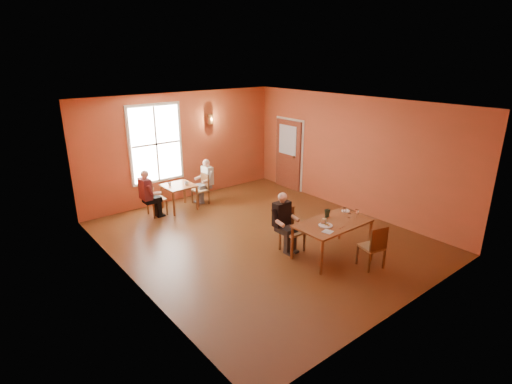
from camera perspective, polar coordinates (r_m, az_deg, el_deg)
ground at (r=9.14m, az=0.79°, el=-6.55°), size 6.00×7.00×0.01m
wall_back at (r=11.43m, az=-10.49°, el=6.36°), size 6.00×0.04×3.00m
wall_front at (r=6.47m, az=21.08°, el=-4.59°), size 6.00×0.04×3.00m
wall_left at (r=7.17m, az=-17.99°, el=-1.92°), size 0.04×7.00×3.00m
wall_right at (r=10.70m, az=13.36°, el=5.30°), size 0.04×7.00×3.00m
ceiling at (r=8.30m, az=0.89°, el=12.47°), size 6.00×7.00×0.04m
window at (r=11.00m, az=-14.09°, el=6.68°), size 1.36×0.10×1.96m
door at (r=12.27m, az=4.58°, el=5.32°), size 0.12×1.04×2.10m
wall_sconce at (r=11.66m, az=-6.52°, el=10.31°), size 0.16×0.16×0.28m
main_table at (r=8.40m, az=10.77°, el=-6.59°), size 1.56×0.88×0.73m
chair_diner_main at (r=8.42m, az=5.21°, el=-5.57°), size 0.40×0.40×0.91m
diner_main at (r=8.34m, az=5.39°, el=-4.67°), size 0.49×0.49×1.22m
chair_empty at (r=8.10m, az=16.18°, el=-7.39°), size 0.48×0.48×0.89m
plate_food at (r=8.05m, az=9.90°, el=-4.67°), size 0.35×0.35×0.04m
sandwich at (r=8.11m, az=9.70°, el=-4.23°), size 0.10×0.10×0.10m
goblet_a at (r=8.62m, az=12.54°, el=-2.71°), size 0.09×0.09×0.18m
goblet_b at (r=8.56m, az=14.21°, el=-2.97°), size 0.10×0.10×0.19m
goblet_c at (r=8.34m, az=13.19°, el=-3.52°), size 0.07×0.07×0.18m
menu_stand at (r=8.45m, az=10.14°, el=-2.99°), size 0.11×0.06×0.18m
knife at (r=8.04m, az=12.21°, el=-5.00°), size 0.20×0.03×0.00m
napkin at (r=7.81m, az=10.20°, el=-5.59°), size 0.22×0.22×0.01m
side_plate at (r=8.88m, az=12.69°, el=-2.65°), size 0.22×0.22×0.01m
second_table at (r=10.86m, az=-10.89°, el=-0.71°), size 0.77×0.77×0.68m
chair_diner_white at (r=11.13m, az=-7.98°, el=0.38°), size 0.37×0.37×0.84m
diner_white at (r=11.10m, az=-7.89°, el=1.21°), size 0.47×0.47×1.17m
chair_diner_maroon at (r=10.56m, az=-14.02°, el=-0.89°), size 0.40×0.40×0.90m
diner_maroon at (r=10.50m, az=-14.24°, el=-0.08°), size 0.49×0.49×1.23m
cup_a at (r=10.71m, az=-9.91°, el=1.22°), size 0.14×0.14×0.09m
cup_b at (r=10.75m, az=-12.24°, el=1.14°), size 0.10×0.10×0.09m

